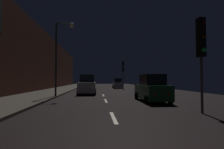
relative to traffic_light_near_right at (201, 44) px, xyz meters
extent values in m
cube|color=black|center=(-4.31, 21.07, -3.33)|extent=(25.41, 84.00, 0.02)
cube|color=#38332B|center=(-10.82, 21.07, -3.24)|extent=(4.40, 84.00, 0.15)
cube|color=#472319|center=(-13.42, 17.57, 1.29)|extent=(0.80, 63.00, 9.22)
cube|color=beige|center=(-4.31, -0.43, -3.31)|extent=(0.16, 2.20, 0.01)
cube|color=beige|center=(-4.31, 5.16, -3.31)|extent=(0.16, 2.20, 0.01)
cube|color=beige|center=(-4.31, 9.67, -3.31)|extent=(0.16, 2.20, 0.01)
cylinder|color=#38383A|center=(0.00, 0.02, -1.97)|extent=(0.12, 0.12, 2.70)
cube|color=black|center=(0.00, 0.02, 0.33)|extent=(0.34, 0.37, 1.90)
sphere|color=black|center=(0.01, -0.16, 0.97)|extent=(0.22, 0.22, 0.22)
sphere|color=black|center=(0.01, -0.16, 0.33)|extent=(0.22, 0.22, 0.22)
sphere|color=#19D84C|center=(0.01, -0.16, -0.30)|extent=(0.22, 0.22, 0.22)
cylinder|color=#38383A|center=(-0.10, 22.40, -1.72)|extent=(0.12, 0.12, 3.20)
cube|color=black|center=(-0.10, 22.40, 0.83)|extent=(0.38, 0.40, 1.90)
sphere|color=black|center=(-0.15, 22.23, 1.47)|extent=(0.22, 0.22, 0.22)
sphere|color=orange|center=(-0.15, 22.23, 0.83)|extent=(0.22, 0.22, 0.22)
sphere|color=black|center=(-0.15, 22.23, 0.20)|extent=(0.22, 0.22, 0.22)
cylinder|color=#2D2D30|center=(-8.72, 7.90, 0.11)|extent=(0.16, 0.16, 6.84)
cylinder|color=#2D2D30|center=(-8.02, 7.90, 3.48)|extent=(1.40, 0.10, 0.10)
sphere|color=beige|center=(-7.32, 7.90, 3.38)|extent=(0.44, 0.44, 0.44)
cube|color=silver|center=(-6.06, 11.47, -2.53)|extent=(1.83, 4.27, 1.12)
cube|color=black|center=(-6.06, 11.62, -1.54)|extent=(1.56, 2.14, 0.85)
cylinder|color=black|center=(-5.16, 9.97, -2.99)|extent=(0.22, 0.65, 0.65)
cylinder|color=black|center=(-6.96, 9.97, -2.99)|extent=(0.22, 0.65, 0.65)
cylinder|color=black|center=(-5.16, 12.96, -2.99)|extent=(0.22, 0.65, 0.65)
cylinder|color=black|center=(-6.96, 12.96, -2.99)|extent=(0.22, 0.65, 0.65)
sphere|color=white|center=(-5.56, 9.37, -2.53)|extent=(0.18, 0.18, 0.18)
sphere|color=white|center=(-6.57, 9.37, -2.53)|extent=(0.18, 0.18, 0.18)
sphere|color=red|center=(-5.56, 13.56, -2.53)|extent=(0.18, 0.18, 0.18)
sphere|color=red|center=(-6.57, 13.56, -2.53)|extent=(0.18, 0.18, 0.18)
cube|color=#0F3819|center=(-0.90, 4.56, -2.60)|extent=(1.67, 3.91, 1.02)
cube|color=black|center=(-0.90, 4.42, -1.69)|extent=(1.42, 1.95, 0.78)
cylinder|color=black|center=(-1.72, 5.93, -3.02)|extent=(0.20, 0.60, 0.60)
cylinder|color=black|center=(-0.08, 5.93, -3.02)|extent=(0.20, 0.60, 0.60)
cylinder|color=black|center=(-1.72, 3.19, -3.02)|extent=(0.20, 0.60, 0.60)
cylinder|color=black|center=(-0.08, 3.19, -3.02)|extent=(0.20, 0.60, 0.60)
sphere|color=slate|center=(-1.36, 6.47, -2.60)|extent=(0.17, 0.17, 0.17)
sphere|color=slate|center=(-0.44, 6.47, -2.60)|extent=(0.17, 0.17, 0.17)
sphere|color=red|center=(-1.36, 2.65, -2.60)|extent=(0.17, 0.17, 0.17)
sphere|color=red|center=(-0.44, 2.65, -2.60)|extent=(0.17, 0.17, 0.17)
cube|color=#A5A8AD|center=(-0.90, 24.29, -2.62)|extent=(1.61, 3.76, 0.98)
cube|color=black|center=(-0.90, 24.16, -1.76)|extent=(1.37, 1.88, 0.75)
cylinder|color=black|center=(-1.69, 25.61, -3.03)|extent=(0.20, 0.57, 0.57)
cylinder|color=black|center=(-0.11, 25.61, -3.03)|extent=(0.20, 0.57, 0.57)
cylinder|color=black|center=(-1.69, 22.98, -3.03)|extent=(0.20, 0.57, 0.57)
cylinder|color=black|center=(-0.11, 22.98, -3.03)|extent=(0.20, 0.57, 0.57)
sphere|color=slate|center=(-1.34, 26.13, -2.62)|extent=(0.16, 0.16, 0.16)
sphere|color=slate|center=(-0.46, 26.13, -2.62)|extent=(0.16, 0.16, 0.16)
sphere|color=red|center=(-1.34, 22.45, -2.62)|extent=(0.16, 0.16, 0.16)
sphere|color=red|center=(-0.46, 22.45, -2.62)|extent=(0.16, 0.16, 0.16)
camera|label=1|loc=(-5.03, -7.34, -1.73)|focal=26.13mm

